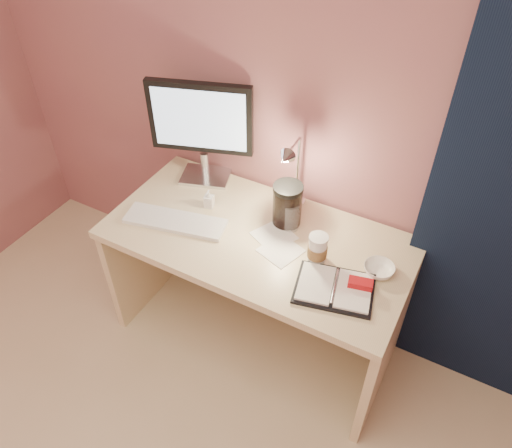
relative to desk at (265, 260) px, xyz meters
The scene contains 12 objects.
desk is the anchor object (origin of this frame).
monitor 0.73m from the desk, 157.67° to the left, with size 0.49×0.25×0.54m.
keyboard 0.48m from the desk, 154.71° to the right, with size 0.48×0.14×0.02m, color white.
planner 0.53m from the desk, 24.91° to the right, with size 0.36×0.30×0.05m.
paper_b 0.29m from the desk, 39.09° to the right, with size 0.16×0.16×0.00m, color white.
paper_c 0.24m from the desk, 30.62° to the right, with size 0.16×0.16×0.00m, color white.
coffee_cup 0.42m from the desk, 16.11° to the right, with size 0.08×0.08×0.14m.
clear_cup 0.32m from the desk, 25.53° to the left, with size 0.08×0.08×0.14m, color white.
bowl 0.61m from the desk, ahead, with size 0.13×0.13×0.04m, color white.
lotion_bottle 0.41m from the desk, behind, with size 0.04×0.04×0.10m, color silver.
dark_jar 0.34m from the desk, 46.48° to the left, with size 0.13×0.13×0.19m, color black.
desk_lamp 0.49m from the desk, 71.87° to the left, with size 0.09×0.24×0.39m.
Camera 1 is at (0.78, -0.07, 2.29)m, focal length 35.00 mm.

